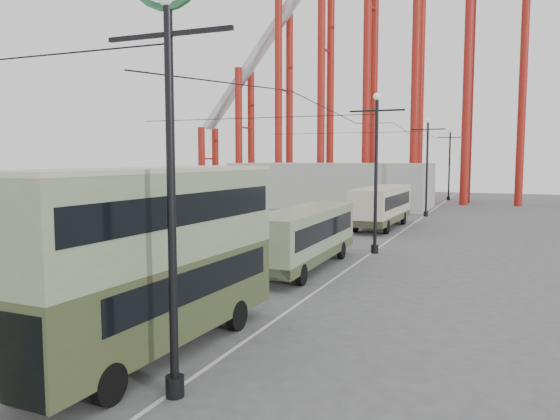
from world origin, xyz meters
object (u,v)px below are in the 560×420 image
at_px(single_decker_green, 304,235).
at_px(pedestrian, 161,276).
at_px(double_decker_bus, 154,251).
at_px(lamp_post_near, 169,55).
at_px(single_decker_cream, 382,205).

relative_size(single_decker_green, pedestrian, 5.64).
bearing_deg(double_decker_bus, pedestrian, 125.13).
relative_size(lamp_post_near, pedestrian, 5.69).
distance_m(double_decker_bus, pedestrian, 6.35).
xyz_separation_m(single_decker_green, single_decker_cream, (0.19, 17.63, 0.14)).
bearing_deg(double_decker_bus, single_decker_cream, 92.00).
bearing_deg(single_decker_green, pedestrian, -112.53).
bearing_deg(pedestrian, single_decker_cream, -126.52).
distance_m(single_decker_green, pedestrian, 8.55).
distance_m(lamp_post_near, single_decker_cream, 33.46).
distance_m(double_decker_bus, single_decker_green, 13.03).
xyz_separation_m(single_decker_green, pedestrian, (-3.09, -7.93, -0.75)).
distance_m(lamp_post_near, double_decker_bus, 5.78).
relative_size(double_decker_bus, single_decker_green, 0.93).
bearing_deg(double_decker_bus, lamp_post_near, -44.56).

